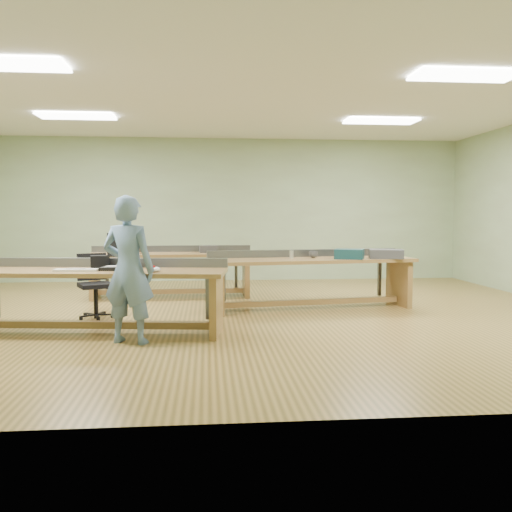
% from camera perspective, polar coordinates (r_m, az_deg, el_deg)
% --- Properties ---
extents(floor, '(10.00, 10.00, 0.00)m').
position_cam_1_polar(floor, '(7.66, -1.88, -6.13)').
color(floor, olive).
rests_on(floor, ground).
extents(ceiling, '(10.00, 10.00, 0.00)m').
position_cam_1_polar(ceiling, '(7.71, -1.94, 16.38)').
color(ceiling, silver).
rests_on(ceiling, wall_back).
extents(wall_back, '(10.00, 0.04, 3.00)m').
position_cam_1_polar(wall_back, '(11.53, -3.05, 4.87)').
color(wall_back, '#9DBA8D').
rests_on(wall_back, floor).
extents(wall_front, '(10.00, 0.04, 3.00)m').
position_cam_1_polar(wall_front, '(3.55, 1.80, 6.09)').
color(wall_front, '#9DBA8D').
rests_on(wall_front, floor).
extents(fluor_panels, '(6.20, 3.50, 0.03)m').
position_cam_1_polar(fluor_panels, '(7.70, -1.94, 16.16)').
color(fluor_panels, white).
rests_on(fluor_panels, ceiling).
extents(workbench_front, '(3.24, 1.24, 0.86)m').
position_cam_1_polar(workbench_front, '(6.69, -16.88, -2.97)').
color(workbench_front, '#96683F').
rests_on(workbench_front, floor).
extents(workbench_mid, '(3.11, 1.21, 0.86)m').
position_cam_1_polar(workbench_mid, '(8.11, 5.82, -1.57)').
color(workbench_mid, '#96683F').
rests_on(workbench_mid, floor).
extents(workbench_back, '(2.75, 0.76, 0.86)m').
position_cam_1_polar(workbench_back, '(9.31, -8.90, -0.88)').
color(workbench_back, '#96683F').
rests_on(workbench_back, floor).
extents(person, '(0.68, 0.55, 1.60)m').
position_cam_1_polar(person, '(6.00, -13.27, -1.42)').
color(person, '#6A8BAE').
rests_on(person, floor).
extents(laptop_base, '(0.41, 0.36, 0.04)m').
position_cam_1_polar(laptop_base, '(6.54, -14.29, -1.26)').
color(laptop_base, black).
rests_on(laptop_base, workbench_front).
extents(laptop_screen, '(0.36, 0.08, 0.29)m').
position_cam_1_polar(laptop_screen, '(6.65, -13.92, 1.14)').
color(laptop_screen, black).
rests_on(laptop_screen, laptop_base).
extents(keyboard, '(0.48, 0.17, 0.03)m').
position_cam_1_polar(keyboard, '(6.50, -18.41, -1.42)').
color(keyboard, silver).
rests_on(keyboard, workbench_front).
extents(trackball_mouse, '(0.13, 0.15, 0.06)m').
position_cam_1_polar(trackball_mouse, '(6.21, -10.55, -1.39)').
color(trackball_mouse, white).
rests_on(trackball_mouse, workbench_front).
extents(camera_bag, '(0.25, 0.18, 0.15)m').
position_cam_1_polar(camera_bag, '(6.83, -16.09, -0.59)').
color(camera_bag, black).
rests_on(camera_bag, workbench_front).
extents(task_chair, '(0.62, 0.62, 0.87)m').
position_cam_1_polar(task_chair, '(7.66, -16.59, -3.90)').
color(task_chair, black).
rests_on(task_chair, floor).
extents(parts_bin_teal, '(0.49, 0.44, 0.14)m').
position_cam_1_polar(parts_bin_teal, '(8.05, 9.80, 0.21)').
color(parts_bin_teal, '#13373D').
rests_on(parts_bin_teal, workbench_mid).
extents(parts_bin_grey, '(0.55, 0.41, 0.13)m').
position_cam_1_polar(parts_bin_grey, '(8.24, 13.52, 0.22)').
color(parts_bin_grey, '#37373A').
rests_on(parts_bin_grey, workbench_mid).
extents(mug, '(0.14, 0.14, 0.10)m').
position_cam_1_polar(mug, '(8.17, 6.06, 0.16)').
color(mug, '#37373A').
rests_on(mug, workbench_mid).
extents(drinks_can, '(0.07, 0.07, 0.11)m').
position_cam_1_polar(drinks_can, '(8.06, 3.77, 0.16)').
color(drinks_can, white).
rests_on(drinks_can, workbench_mid).
extents(storage_box_back, '(0.40, 0.31, 0.21)m').
position_cam_1_polar(storage_box_back, '(9.25, -13.59, 0.89)').
color(storage_box_back, black).
rests_on(storage_box_back, workbench_back).
extents(tray_back, '(0.32, 0.25, 0.12)m').
position_cam_1_polar(tray_back, '(9.31, -5.03, 0.74)').
color(tray_back, '#37373A').
rests_on(tray_back, workbench_back).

